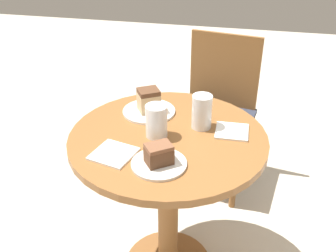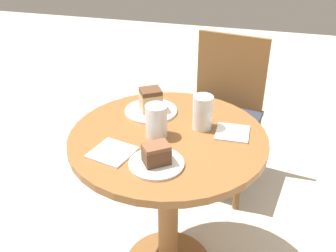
# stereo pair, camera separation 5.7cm
# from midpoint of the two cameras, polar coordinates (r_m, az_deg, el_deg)

# --- Properties ---
(table) EXTENTS (0.76, 0.76, 0.74)m
(table) POSITION_cam_midpoint_polar(r_m,az_deg,el_deg) (1.61, -1.01, -7.18)
(table) COLOR brown
(table) RESTS_ON ground_plane
(chair) EXTENTS (0.50, 0.49, 0.87)m
(chair) POSITION_cam_midpoint_polar(r_m,az_deg,el_deg) (2.29, 6.30, 2.38)
(chair) COLOR brown
(chair) RESTS_ON ground_plane
(plate_near) EXTENTS (0.22, 0.22, 0.01)m
(plate_near) POSITION_cam_midpoint_polar(r_m,az_deg,el_deg) (1.66, -3.75, 2.15)
(plate_near) COLOR silver
(plate_near) RESTS_ON table
(plate_far) EXTENTS (0.19, 0.19, 0.01)m
(plate_far) POSITION_cam_midpoint_polar(r_m,az_deg,el_deg) (1.34, -2.54, -5.52)
(plate_far) COLOR silver
(plate_far) RESTS_ON table
(cake_slice_near) EXTENTS (0.11, 0.11, 0.10)m
(cake_slice_near) POSITION_cam_midpoint_polar(r_m,az_deg,el_deg) (1.64, -3.81, 3.76)
(cake_slice_near) COLOR tan
(cake_slice_near) RESTS_ON plate_near
(cake_slice_far) EXTENTS (0.11, 0.10, 0.07)m
(cake_slice_far) POSITION_cam_midpoint_polar(r_m,az_deg,el_deg) (1.32, -2.58, -4.10)
(cake_slice_far) COLOR brown
(cake_slice_far) RESTS_ON plate_far
(glass_lemonade) EXTENTS (0.08, 0.08, 0.13)m
(glass_lemonade) POSITION_cam_midpoint_polar(r_m,az_deg,el_deg) (1.47, -2.79, 0.54)
(glass_lemonade) COLOR beige
(glass_lemonade) RESTS_ON table
(glass_water) EXTENTS (0.08, 0.08, 0.14)m
(glass_water) POSITION_cam_midpoint_polar(r_m,az_deg,el_deg) (1.53, 3.87, 1.86)
(glass_water) COLOR silver
(glass_water) RESTS_ON table
(napkin_stack) EXTENTS (0.17, 0.17, 0.01)m
(napkin_stack) POSITION_cam_midpoint_polar(r_m,az_deg,el_deg) (1.41, -9.06, -4.01)
(napkin_stack) COLOR white
(napkin_stack) RESTS_ON table
(napkin_side) EXTENTS (0.13, 0.13, 0.01)m
(napkin_side) POSITION_cam_midpoint_polar(r_m,az_deg,el_deg) (1.53, 8.21, -0.78)
(napkin_side) COLOR white
(napkin_side) RESTS_ON table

